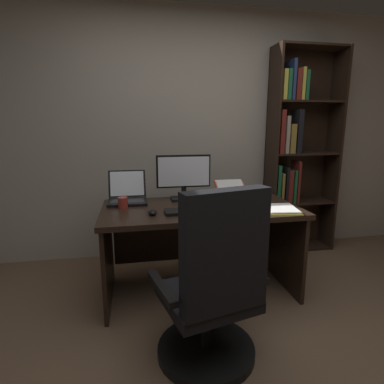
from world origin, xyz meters
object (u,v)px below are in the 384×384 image
(keyboard, at_px, (193,211))
(reading_stand_with_book, at_px, (231,189))
(open_binder, at_px, (266,209))
(coffee_mug, at_px, (123,203))
(pen, at_px, (222,205))
(notepad, at_px, (219,206))
(desk, at_px, (198,228))
(bookshelf, at_px, (295,154))
(laptop, at_px, (127,196))
(office_chair, at_px, (214,293))
(computer_mouse, at_px, (153,212))
(monitor, at_px, (184,177))

(keyboard, height_order, reading_stand_with_book, reading_stand_with_book)
(open_binder, distance_m, coffee_mug, 1.11)
(keyboard, distance_m, reading_stand_with_book, 0.66)
(pen, bearing_deg, notepad, 180.00)
(desk, distance_m, coffee_mug, 0.66)
(keyboard, height_order, coffee_mug, coffee_mug)
(bookshelf, bearing_deg, laptop, -165.55)
(open_binder, xyz_separation_m, coffee_mug, (-1.08, 0.28, 0.03))
(office_chair, height_order, reading_stand_with_book, office_chair)
(computer_mouse, relative_size, reading_stand_with_book, 0.38)
(bookshelf, bearing_deg, keyboard, -145.38)
(open_binder, bearing_deg, keyboard, -175.85)
(bookshelf, bearing_deg, notepad, -143.93)
(bookshelf, height_order, computer_mouse, bookshelf)
(open_binder, bearing_deg, reading_stand_with_book, 111.06)
(reading_stand_with_book, relative_size, pen, 1.96)
(bookshelf, relative_size, laptop, 6.42)
(desk, bearing_deg, pen, -33.96)
(office_chair, bearing_deg, notepad, 58.97)
(notepad, bearing_deg, pen, -0.00)
(computer_mouse, height_order, pen, computer_mouse)
(open_binder, relative_size, coffee_mug, 5.95)
(laptop, relative_size, pen, 2.41)
(bookshelf, distance_m, coffee_mug, 1.95)
(computer_mouse, height_order, reading_stand_with_book, reading_stand_with_book)
(open_binder, xyz_separation_m, pen, (-0.30, 0.17, 0.00))
(bookshelf, xyz_separation_m, pen, (-1.04, -0.77, -0.32))
(office_chair, distance_m, keyboard, 0.72)
(coffee_mug, bearing_deg, notepad, -8.04)
(monitor, height_order, notepad, monitor)
(bookshelf, xyz_separation_m, laptop, (-1.78, -0.46, -0.28))
(computer_mouse, bearing_deg, bookshelf, 29.27)
(keyboard, relative_size, coffee_mug, 4.83)
(reading_stand_with_book, bearing_deg, keyboard, -133.40)
(pen, bearing_deg, monitor, 130.95)
(reading_stand_with_book, distance_m, pen, 0.40)
(keyboard, relative_size, computer_mouse, 4.04)
(computer_mouse, distance_m, pen, 0.57)
(monitor, xyz_separation_m, notepad, (0.24, -0.30, -0.19))
(monitor, distance_m, pen, 0.44)
(laptop, bearing_deg, monitor, -1.32)
(desk, bearing_deg, computer_mouse, -148.93)
(desk, xyz_separation_m, pen, (0.17, -0.11, 0.22))
(bookshelf, height_order, keyboard, bookshelf)
(keyboard, height_order, notepad, keyboard)
(office_chair, distance_m, notepad, 0.87)
(office_chair, relative_size, reading_stand_with_book, 3.91)
(office_chair, distance_m, coffee_mug, 1.08)
(desk, relative_size, coffee_mug, 17.91)
(computer_mouse, bearing_deg, coffee_mug, 133.24)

